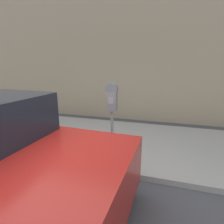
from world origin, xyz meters
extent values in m
plane|color=#47474C|center=(0.00, 0.00, 0.00)|extent=(60.00, 60.00, 0.00)
cube|color=#9E9B96|center=(0.00, 2.20, 0.05)|extent=(24.00, 2.80, 0.11)
cube|color=tan|center=(0.00, 4.40, 3.06)|extent=(24.00, 0.30, 6.12)
cylinder|color=gray|center=(0.57, 1.29, 0.58)|extent=(0.06, 0.06, 0.95)
cube|color=slate|center=(0.57, 1.29, 1.24)|extent=(0.18, 0.14, 0.37)
cube|color=gray|center=(0.57, 1.21, 1.27)|extent=(0.10, 0.01, 0.13)
cylinder|color=slate|center=(0.57, 1.29, 1.48)|extent=(0.21, 0.12, 0.21)
cylinder|color=black|center=(0.39, 0.44, 0.33)|extent=(0.67, 0.25, 0.66)
camera|label=1|loc=(1.46, -1.80, 1.88)|focal=28.00mm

